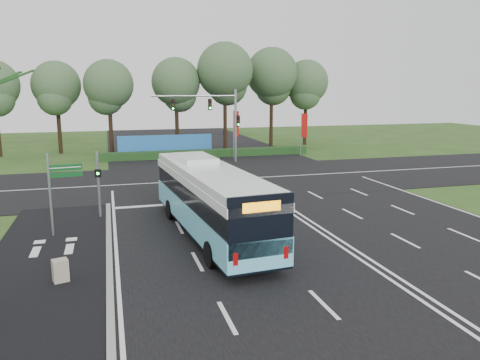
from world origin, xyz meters
name	(u,v)px	position (x,y,z in m)	size (l,w,h in m)	color
ground	(298,219)	(0.00, 0.00, 0.00)	(120.00, 120.00, 0.00)	#264918
road_main	(298,218)	(0.00, 0.00, 0.02)	(20.00, 120.00, 0.04)	black
road_cross	(240,179)	(0.00, 12.00, 0.03)	(120.00, 14.00, 0.05)	black
bike_path	(50,259)	(-12.50, -3.00, 0.03)	(5.00, 18.00, 0.06)	black
kerb_strip	(109,253)	(-10.10, -3.00, 0.06)	(0.25, 18.00, 0.12)	gray
city_bus	(210,199)	(-5.30, -1.62, 1.81)	(3.66, 12.73, 3.60)	#66CFEC
pedestrian_signal	(98,182)	(-10.52, 3.14, 2.04)	(0.34, 0.43, 3.73)	gray
street_sign	(57,184)	(-12.35, 0.35, 2.56)	(1.58, 0.28, 4.07)	gray
utility_cabinet	(60,271)	(-11.83, -5.64, 0.45)	(0.54, 0.45, 0.90)	#A49984
banner_flag_mid	(235,127)	(2.82, 23.56, 3.18)	(0.68, 0.32, 4.90)	gray
banner_flag_right	(304,128)	(9.84, 22.22, 3.00)	(0.64, 0.29, 4.61)	gray
traffic_light_gantry	(217,114)	(0.21, 20.50, 4.66)	(8.41, 0.28, 7.00)	gray
hedge	(207,153)	(0.00, 24.50, 0.40)	(22.00, 1.20, 0.80)	#133615
blue_hoarding	(166,145)	(-4.00, 27.00, 1.10)	(10.00, 0.30, 2.20)	blue
eucalyptus_row	(186,79)	(-1.01, 30.87, 8.13)	(40.68, 8.47, 12.27)	black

